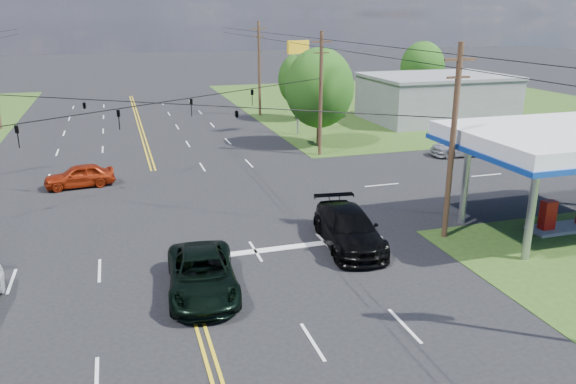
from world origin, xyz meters
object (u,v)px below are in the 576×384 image
object	(u,v)px
retail_ne	(436,99)
pole_right_far	(259,68)
tree_right_a	(319,88)
suv_black	(349,228)
tree_right_b	(302,80)
tree_far_r	(422,67)
pole_ne	(321,93)
pole_se	(453,141)
pickup_dkgreen	(202,274)

from	to	relation	value
retail_ne	pole_right_far	distance (m)	19.02
tree_right_a	suv_black	size ratio (longest dim) A/B	1.33
pole_right_far	tree_right_b	bearing A→B (deg)	-48.81
suv_black	tree_far_r	bearing A→B (deg)	62.92
pole_right_far	tree_far_r	distance (m)	21.10
pole_ne	suv_black	bearing A→B (deg)	-105.97
retail_ne	tree_right_a	distance (m)	18.09
pole_ne	tree_far_r	size ratio (longest dim) A/B	1.25
pole_se	tree_right_b	bearing A→B (deg)	83.95
pickup_dkgreen	suv_black	size ratio (longest dim) A/B	0.94
tree_right_a	pole_se	bearing A→B (deg)	-92.73
pole_right_far	tree_far_r	bearing A→B (deg)	5.44
pole_right_far	suv_black	bearing A→B (deg)	-97.84
retail_ne	pole_se	world-z (taller)	pole_se
pole_ne	pole_right_far	distance (m)	19.00
tree_far_r	suv_black	size ratio (longest dim) A/B	1.24
tree_far_r	suv_black	distance (m)	46.70
pole_right_far	tree_far_r	xyz separation A→B (m)	(21.00, 2.00, -0.62)
pole_se	tree_right_b	xyz separation A→B (m)	(3.50, 33.00, -0.70)
tree_right_a	tree_far_r	world-z (taller)	tree_right_a
tree_right_a	pickup_dkgreen	size ratio (longest dim) A/B	1.42
retail_ne	pole_se	xyz separation A→B (m)	(-17.00, -29.00, 2.72)
tree_far_r	pole_ne	bearing A→B (deg)	-135.00
tree_far_r	suv_black	xyz separation A→B (m)	(-26.04, -38.60, -3.65)
pole_ne	tree_right_a	size ratio (longest dim) A/B	1.16
retail_ne	tree_right_a	xyz separation A→B (m)	(-16.00, -8.00, 2.67)
suv_black	pickup_dkgreen	bearing A→B (deg)	-153.10
pole_se	suv_black	distance (m)	6.46
pole_se	tree_right_b	distance (m)	33.19
retail_ne	pole_ne	distance (m)	20.43
pickup_dkgreen	suv_black	world-z (taller)	suv_black
pole_right_far	tree_far_r	world-z (taller)	pole_right_far
tree_right_a	tree_far_r	xyz separation A→B (m)	(20.00, 18.00, -0.33)
pole_se	pole_ne	distance (m)	18.00
pickup_dkgreen	tree_right_a	bearing A→B (deg)	65.18
tree_right_b	tree_far_r	xyz separation A→B (m)	(17.50, 6.00, 0.33)
retail_ne	pole_right_far	xyz separation A→B (m)	(-17.00, 8.00, 2.97)
retail_ne	pole_ne	xyz separation A→B (m)	(-17.00, -11.00, 2.72)
pole_se	pole_right_far	xyz separation A→B (m)	(0.00, 37.00, 0.25)
tree_right_a	pickup_dkgreen	distance (m)	27.25
tree_far_r	pickup_dkgreen	distance (m)	53.32
pole_se	tree_far_r	bearing A→B (deg)	61.70
pole_se	pole_right_far	distance (m)	37.00
pole_se	suv_black	size ratio (longest dim) A/B	1.55
pole_se	tree_far_r	size ratio (longest dim) A/B	1.25
pole_se	suv_black	bearing A→B (deg)	175.47
tree_right_b	pickup_dkgreen	world-z (taller)	tree_right_b
pole_right_far	suv_black	xyz separation A→B (m)	(-5.04, -36.60, -4.28)
tree_right_a	pole_ne	bearing A→B (deg)	-108.43
tree_right_a	pole_right_far	bearing A→B (deg)	93.58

